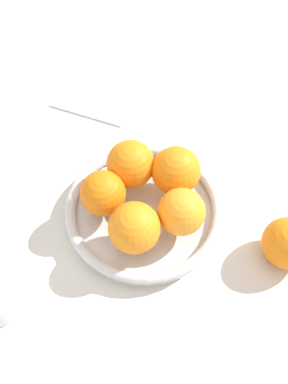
% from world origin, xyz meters
% --- Properties ---
extents(ground_plane, '(4.00, 4.00, 0.00)m').
position_xyz_m(ground_plane, '(0.00, 0.00, 0.00)').
color(ground_plane, beige).
extents(fruit_bowl, '(0.24, 0.24, 0.03)m').
position_xyz_m(fruit_bowl, '(0.00, 0.00, 0.02)').
color(fruit_bowl, silver).
rests_on(fruit_bowl, ground_plane).
extents(orange_pile, '(0.18, 0.18, 0.07)m').
position_xyz_m(orange_pile, '(0.00, 0.00, 0.07)').
color(orange_pile, orange).
rests_on(orange_pile, fruit_bowl).
extents(napkin_folded, '(0.19, 0.19, 0.01)m').
position_xyz_m(napkin_folded, '(-0.25, 0.15, 0.00)').
color(napkin_folded, white).
rests_on(napkin_folded, ground_plane).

